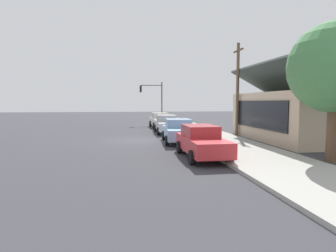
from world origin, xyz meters
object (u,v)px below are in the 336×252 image
object	(u,v)px
car_silver	(167,124)
car_cherry	(202,141)
traffic_light_main	(153,96)
car_ivory	(160,120)
fire_hydrant_red	(197,134)
utility_pole_wooden	(238,88)
shade_tree	(335,68)
car_skyblue	(179,131)

from	to	relation	value
car_silver	car_cherry	xyz separation A→B (m)	(11.40, 0.12, -0.00)
traffic_light_main	car_ivory	bearing A→B (deg)	3.89
fire_hydrant_red	utility_pole_wooden	bearing A→B (deg)	121.04
shade_tree	traffic_light_main	world-z (taller)	shade_tree
car_ivory	car_skyblue	world-z (taller)	same
car_ivory	utility_pole_wooden	bearing A→B (deg)	30.90
shade_tree	traffic_light_main	size ratio (longest dim) A/B	1.22
car_silver	fire_hydrant_red	xyz separation A→B (m)	(5.24, 1.43, -0.32)
car_ivory	car_silver	distance (m)	5.41
car_cherry	fire_hydrant_red	world-z (taller)	car_cherry
car_skyblue	traffic_light_main	world-z (taller)	traffic_light_main
traffic_light_main	car_skyblue	bearing A→B (deg)	0.73
traffic_light_main	car_silver	bearing A→B (deg)	1.34
traffic_light_main	fire_hydrant_red	distance (m)	15.57
car_skyblue	fire_hydrant_red	world-z (taller)	car_skyblue
car_silver	car_skyblue	xyz separation A→B (m)	(5.98, -0.03, -0.00)
traffic_light_main	fire_hydrant_red	size ratio (longest dim) A/B	7.32
car_silver	fire_hydrant_red	distance (m)	5.44
car_skyblue	utility_pole_wooden	world-z (taller)	utility_pole_wooden
car_ivory	car_skyblue	distance (m)	11.39
car_cherry	utility_pole_wooden	size ratio (longest dim) A/B	0.62
car_skyblue	shade_tree	bearing A→B (deg)	40.69
car_ivory	car_skyblue	xyz separation A→B (m)	(11.39, -0.10, -0.00)
car_skyblue	utility_pole_wooden	size ratio (longest dim) A/B	0.62
car_silver	utility_pole_wooden	size ratio (longest dim) A/B	0.64
car_silver	car_cherry	world-z (taller)	same
car_skyblue	fire_hydrant_red	distance (m)	1.66
traffic_light_main	utility_pole_wooden	world-z (taller)	utility_pole_wooden
car_ivory	fire_hydrant_red	world-z (taller)	car_ivory
car_cherry	traffic_light_main	world-z (taller)	traffic_light_main
utility_pole_wooden	fire_hydrant_red	size ratio (longest dim) A/B	10.56
car_cherry	fire_hydrant_red	size ratio (longest dim) A/B	6.59
car_ivory	car_cherry	size ratio (longest dim) A/B	1.02
utility_pole_wooden	fire_hydrant_red	distance (m)	5.79
traffic_light_main	fire_hydrant_red	xyz separation A→B (m)	(15.19, 1.66, -2.99)
car_skyblue	utility_pole_wooden	xyz separation A→B (m)	(-3.15, 5.46, 3.11)
car_ivory	traffic_light_main	size ratio (longest dim) A/B	0.92
car_silver	utility_pole_wooden	bearing A→B (deg)	63.65
utility_pole_wooden	fire_hydrant_red	xyz separation A→B (m)	(2.41, -4.00, -3.43)
utility_pole_wooden	car_skyblue	bearing A→B (deg)	-60.02
utility_pole_wooden	fire_hydrant_red	world-z (taller)	utility_pole_wooden
shade_tree	traffic_light_main	xyz separation A→B (m)	(-23.36, -5.88, -0.80)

